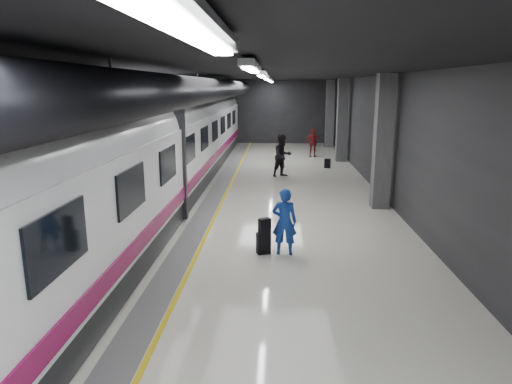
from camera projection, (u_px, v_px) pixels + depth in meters
ground at (243, 222)px, 14.04m from camera, size 40.00×40.00×0.00m
platform_hall at (236, 104)px, 14.18m from camera, size 10.02×40.02×4.51m
train at (136, 155)px, 13.72m from camera, size 3.05×38.00×4.05m
traveler_main at (284, 222)px, 11.21m from camera, size 0.64×0.44×1.68m
suitcase_main at (263, 243)px, 11.37m from camera, size 0.38×0.31×0.54m
shoulder_bag at (265, 226)px, 11.23m from camera, size 0.33×0.28×0.39m
traveler_far_a at (283, 156)px, 20.91m from camera, size 1.19×1.13×1.94m
traveler_far_b at (313, 143)px, 26.86m from camera, size 1.00×0.45×1.68m
suitcase_far at (327, 163)px, 23.30m from camera, size 0.34×0.25×0.47m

